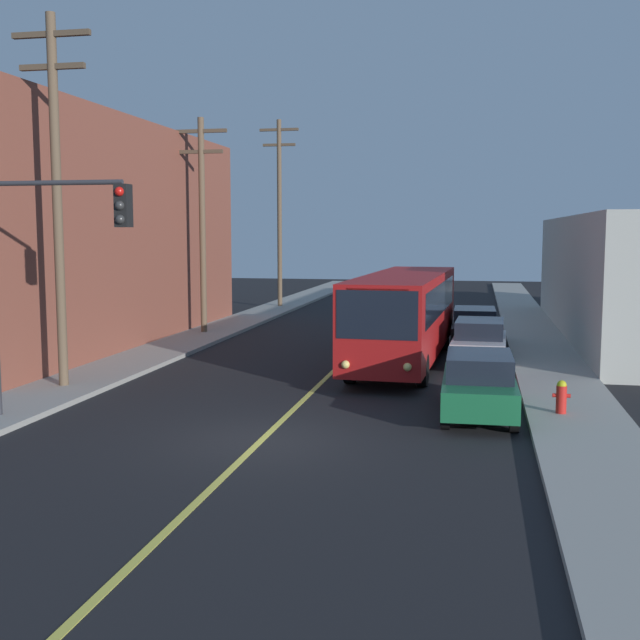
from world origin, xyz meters
TOP-DOWN VIEW (x-y plane):
  - ground_plane at (0.00, 0.00)m, footprint 120.00×120.00m
  - sidewalk_left at (-7.25, 10.00)m, footprint 2.50×90.00m
  - sidewalk_right at (7.25, 10.00)m, footprint 2.50×90.00m
  - lane_stripe_center at (0.00, 15.00)m, footprint 0.16×60.00m
  - building_left_brick at (-13.49, 13.67)m, footprint 10.00×21.57m
  - city_bus at (2.20, 11.19)m, footprint 3.06×12.24m
  - parked_car_green at (4.81, 3.35)m, footprint 1.88×4.43m
  - parked_car_silver at (4.83, 11.19)m, footprint 1.95×4.46m
  - parked_car_black at (4.64, 15.46)m, footprint 1.86×4.42m
  - utility_pole_near at (-7.32, 4.34)m, footprint 2.40×0.28m
  - utility_pole_mid at (-7.50, 17.12)m, footprint 2.40×0.28m
  - utility_pole_far at (-7.23, 30.16)m, footprint 2.40×0.28m
  - traffic_signal_left_corner at (-5.41, 0.50)m, footprint 3.75×0.48m
  - fire_hydrant at (6.85, 3.46)m, footprint 0.44×0.26m

SIDE VIEW (x-z plane):
  - ground_plane at x=0.00m, z-range 0.00..0.00m
  - lane_stripe_center at x=0.00m, z-range 0.00..0.01m
  - sidewalk_left at x=-7.25m, z-range 0.00..0.15m
  - sidewalk_right at x=7.25m, z-range 0.00..0.15m
  - fire_hydrant at x=6.85m, z-range 0.16..1.00m
  - parked_car_green at x=4.81m, z-range 0.03..1.65m
  - parked_car_silver at x=4.83m, z-range 0.03..1.65m
  - parked_car_black at x=4.64m, z-range 0.03..1.65m
  - city_bus at x=2.20m, z-range 0.22..3.42m
  - traffic_signal_left_corner at x=-5.41m, z-range 1.30..7.30m
  - building_left_brick at x=-13.49m, z-range 0.00..9.16m
  - utility_pole_mid at x=-7.50m, z-range 0.64..10.24m
  - utility_pole_near at x=-7.32m, z-range 0.66..11.39m
  - utility_pole_far at x=-7.23m, z-range 0.67..11.94m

